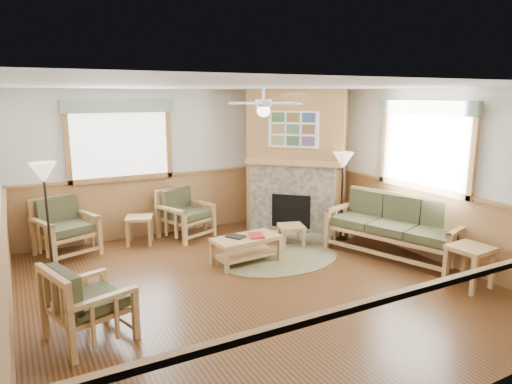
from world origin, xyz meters
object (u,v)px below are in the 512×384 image
armchair_back_left (66,227)px  coffee_table (246,250)px  end_table_sofa (469,267)px  sofa (394,227)px  floor_lamp_right (342,196)px  end_table_chairs (140,230)px  footstool (291,235)px  armchair_back_right (186,214)px  floor_lamp_left (48,217)px  armchair_left (89,301)px

armchair_back_left → coffee_table: armchair_back_left is taller
end_table_sofa → sofa: bearing=90.0°
floor_lamp_right → sofa: bearing=-80.5°
end_table_chairs → floor_lamp_right: (3.30, -1.48, 0.55)m
end_table_sofa → footstool: end_table_sofa is taller
coffee_table → floor_lamp_right: size_ratio=0.65×
armchair_back_right → floor_lamp_left: (-2.35, -0.63, 0.38)m
armchair_left → end_table_chairs: armchair_left is taller
armchair_back_right → footstool: 2.00m
armchair_back_left → armchair_back_right: (2.07, 0.00, -0.02)m
sofa → footstool: 1.74m
end_table_sofa → end_table_chairs: bearing=131.0°
coffee_table → sofa: bearing=-26.2°
end_table_chairs → floor_lamp_right: floor_lamp_right is taller
armchair_left → floor_lamp_right: bearing=-89.0°
sofa → armchair_back_right: bearing=-153.3°
end_table_sofa → footstool: bearing=113.8°
coffee_table → end_table_chairs: size_ratio=2.10×
sofa → armchair_left: bearing=-104.3°
armchair_back_right → coffee_table: (0.37, -1.73, -0.24)m
armchair_back_right → end_table_chairs: bearing=157.5°
floor_lamp_left → floor_lamp_right: floor_lamp_left is taller
armchair_left → end_table_chairs: bearing=-40.5°
sofa → armchair_back_left: (-4.69, 2.59, -0.02)m
sofa → armchair_back_left: size_ratio=2.26×
footstool → floor_lamp_left: floor_lamp_left is taller
armchair_back_left → footstool: armchair_back_left is taller
armchair_back_right → floor_lamp_left: bearing=172.5°
armchair_back_right → floor_lamp_right: floor_lamp_right is taller
sofa → coffee_table: (-2.26, 0.86, -0.28)m
end_table_chairs → floor_lamp_left: size_ratio=0.30×
armchair_back_left → floor_lamp_right: floor_lamp_right is taller
armchair_left → coffee_table: armchair_left is taller
sofa → end_table_chairs: size_ratio=4.23×
footstool → floor_lamp_left: 3.93m
armchair_left → coffee_table: bearing=-80.9°
armchair_back_right → footstool: bearing=-65.3°
armchair_back_right → end_table_sofa: bearing=-79.2°
coffee_table → floor_lamp_left: (-2.72, 1.10, 0.61)m
armchair_back_left → end_table_chairs: 1.23m
end_table_sofa → floor_lamp_left: 6.04m
sofa → armchair_back_right: sofa is taller
sofa → armchair_left: size_ratio=2.47×
floor_lamp_right → end_table_sofa: bearing=-85.8°
sofa → footstool: size_ratio=5.03×
sofa → end_table_sofa: (0.00, -1.41, -0.20)m
footstool → coffee_table: bearing=-160.6°
armchair_back_left → floor_lamp_right: (4.51, -1.48, 0.34)m
armchair_back_right → end_table_sofa: armchair_back_right is taller
sofa → armchair_back_left: bearing=-137.6°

